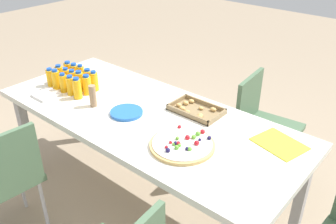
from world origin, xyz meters
TOP-DOWN VIEW (x-y plane):
  - ground_plane at (0.00, 0.00)m, footprint 12.00×12.00m
  - party_table at (0.00, 0.00)m, footprint 2.01×0.84m
  - chair_near_left at (-0.42, -0.76)m, footprint 0.43×0.43m
  - chair_far_right at (0.43, 0.77)m, footprint 0.44×0.44m
  - juice_bottle_0 at (-0.80, -0.13)m, footprint 0.06×0.06m
  - juice_bottle_1 at (-0.73, -0.14)m, footprint 0.06×0.06m
  - juice_bottle_2 at (-0.64, -0.13)m, footprint 0.05×0.05m
  - juice_bottle_3 at (-0.57, -0.13)m, footprint 0.06×0.06m
  - juice_bottle_4 at (-0.49, -0.13)m, footprint 0.06×0.06m
  - juice_bottle_5 at (-0.80, -0.06)m, footprint 0.06×0.06m
  - juice_bottle_6 at (-0.72, -0.06)m, footprint 0.05×0.05m
  - juice_bottle_7 at (-0.65, -0.05)m, footprint 0.06×0.06m
  - juice_bottle_8 at (-0.57, -0.05)m, footprint 0.06×0.06m
  - juice_bottle_9 at (-0.49, -0.05)m, footprint 0.06×0.06m
  - juice_bottle_10 at (-0.80, 0.02)m, footprint 0.06×0.06m
  - juice_bottle_11 at (-0.72, 0.02)m, footprint 0.06×0.06m
  - juice_bottle_12 at (-0.65, 0.02)m, footprint 0.05×0.05m
  - juice_bottle_13 at (-0.57, 0.02)m, footprint 0.06×0.06m
  - juice_bottle_14 at (-0.50, 0.02)m, footprint 0.06×0.06m
  - fruit_pizza at (0.40, -0.13)m, footprint 0.35×0.35m
  - snack_tray at (0.22, 0.22)m, footprint 0.33×0.20m
  - plate_stack at (-0.09, -0.08)m, footprint 0.20×0.20m
  - napkin_stack at (-0.68, -0.26)m, footprint 0.15×0.15m
  - cardboard_tube at (-0.32, -0.14)m, footprint 0.04×0.04m
  - paper_folder at (0.79, 0.23)m, footprint 0.30×0.26m

SIDE VIEW (x-z plane):
  - ground_plane at x=0.00m, z-range 0.00..0.00m
  - chair_near_left at x=-0.42m, z-range 0.09..0.92m
  - chair_far_right at x=0.43m, z-range 0.09..0.92m
  - party_table at x=0.00m, z-range 0.30..1.04m
  - paper_folder at x=0.79m, z-range 0.74..0.75m
  - napkin_stack at x=-0.68m, z-range 0.74..0.76m
  - plate_stack at x=-0.09m, z-range 0.74..0.76m
  - snack_tray at x=0.22m, z-range 0.73..0.77m
  - fruit_pizza at x=0.40m, z-range 0.73..0.78m
  - juice_bottle_6 at x=-0.72m, z-range 0.74..0.87m
  - juice_bottle_0 at x=-0.80m, z-range 0.74..0.87m
  - juice_bottle_5 at x=-0.80m, z-range 0.74..0.87m
  - juice_bottle_7 at x=-0.65m, z-range 0.74..0.87m
  - juice_bottle_10 at x=-0.80m, z-range 0.74..0.87m
  - juice_bottle_2 at x=-0.64m, z-range 0.74..0.87m
  - juice_bottle_13 at x=-0.57m, z-range 0.74..0.87m
  - juice_bottle_3 at x=-0.57m, z-range 0.74..0.88m
  - juice_bottle_9 at x=-0.49m, z-range 0.74..0.88m
  - juice_bottle_11 at x=-0.72m, z-range 0.74..0.88m
  - juice_bottle_1 at x=-0.73m, z-range 0.74..0.88m
  - juice_bottle_14 at x=-0.50m, z-range 0.74..0.88m
  - juice_bottle_8 at x=-0.57m, z-range 0.74..0.88m
  - juice_bottle_4 at x=-0.49m, z-range 0.74..0.88m
  - juice_bottle_12 at x=-0.65m, z-range 0.74..0.89m
  - cardboard_tube at x=-0.32m, z-range 0.74..0.89m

